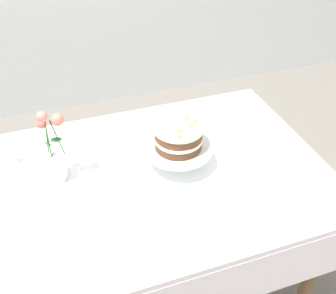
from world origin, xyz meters
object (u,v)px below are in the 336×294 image
cake_stand (178,149)px  layer_cake (178,136)px  flower_vase (55,154)px  dining_table (163,191)px

cake_stand → layer_cake: 0.07m
cake_stand → flower_vase: bearing=170.8°
dining_table → flower_vase: flower_vase is taller
dining_table → flower_vase: 0.48m
layer_cake → flower_vase: flower_vase is taller
dining_table → flower_vase: bearing=162.7°
layer_cake → flower_vase: 0.50m
dining_table → layer_cake: layer_cake is taller
dining_table → cake_stand: (0.08, 0.05, 0.17)m
cake_stand → flower_vase: 0.50m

